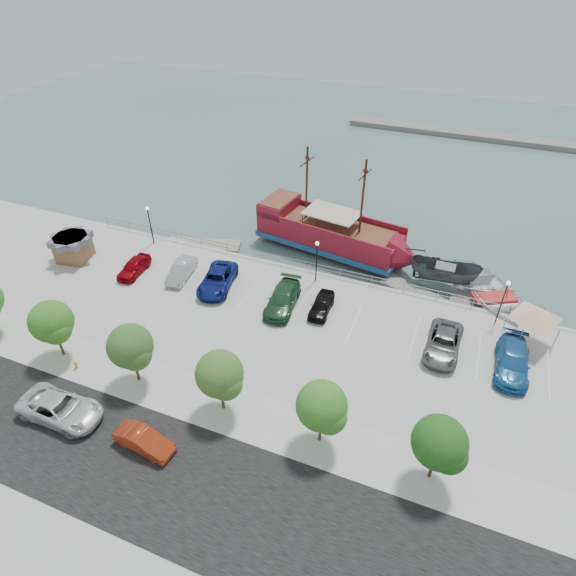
% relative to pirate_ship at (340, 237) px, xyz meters
% --- Properties ---
extents(ground, '(160.00, 160.00, 0.00)m').
position_rel_pirate_ship_xyz_m(ground, '(-0.24, -13.49, -1.88)').
color(ground, '#455F5E').
extents(street, '(100.00, 8.00, 0.04)m').
position_rel_pirate_ship_xyz_m(street, '(-0.24, -29.49, -0.87)').
color(street, black).
rests_on(street, land_slab).
extents(sidewalk, '(100.00, 4.00, 0.05)m').
position_rel_pirate_ship_xyz_m(sidewalk, '(-0.24, -23.49, -0.86)').
color(sidewalk, silver).
rests_on(sidewalk, land_slab).
extents(seawall_railing, '(50.00, 0.06, 1.00)m').
position_rel_pirate_ship_xyz_m(seawall_railing, '(-0.24, -5.69, -0.35)').
color(seawall_railing, gray).
rests_on(seawall_railing, land_slab).
extents(far_shore, '(40.00, 3.00, 0.80)m').
position_rel_pirate_ship_xyz_m(far_shore, '(9.76, 41.51, -1.48)').
color(far_shore, gray).
rests_on(far_shore, ground).
extents(pirate_ship, '(18.03, 7.47, 11.22)m').
position_rel_pirate_ship_xyz_m(pirate_ship, '(0.00, 0.00, 0.00)').
color(pirate_ship, maroon).
rests_on(pirate_ship, ground).
extents(patrol_boat, '(6.62, 2.59, 2.54)m').
position_rel_pirate_ship_xyz_m(patrol_boat, '(10.84, -1.93, -0.61)').
color(patrol_boat, '#44494F').
rests_on(patrol_boat, ground).
extents(speedboat, '(8.84, 9.78, 1.66)m').
position_rel_pirate_ship_xyz_m(speedboat, '(15.62, -3.51, -1.05)').
color(speedboat, white).
rests_on(speedboat, ground).
extents(dock_west, '(8.12, 4.21, 0.45)m').
position_rel_pirate_ship_xyz_m(dock_west, '(-13.89, -4.29, -1.66)').
color(dock_west, gray).
rests_on(dock_west, ground).
extents(dock_mid, '(6.89, 4.31, 0.38)m').
position_rel_pirate_ship_xyz_m(dock_mid, '(8.70, -4.29, -1.69)').
color(dock_mid, gray).
rests_on(dock_mid, ground).
extents(dock_east, '(8.03, 3.57, 0.44)m').
position_rel_pirate_ship_xyz_m(dock_east, '(15.79, -4.29, -1.66)').
color(dock_east, slate).
rests_on(dock_east, ground).
extents(shed, '(3.62, 3.62, 2.58)m').
position_rel_pirate_ship_xyz_m(shed, '(-23.79, -12.33, 0.49)').
color(shed, brown).
rests_on(shed, land_slab).
extents(canopy_tent, '(5.68, 5.68, 3.69)m').
position_rel_pirate_ship_xyz_m(canopy_tent, '(18.19, -8.33, 2.33)').
color(canopy_tent, slate).
rests_on(canopy_tent, land_slab).
extents(street_van, '(5.95, 2.81, 1.64)m').
position_rel_pirate_ship_xyz_m(street_van, '(-11.05, -28.18, -0.06)').
color(street_van, silver).
rests_on(street_van, street).
extents(street_sedan, '(4.19, 1.79, 1.34)m').
position_rel_pirate_ship_xyz_m(street_sedan, '(-4.40, -28.14, -0.21)').
color(street_sedan, '#AE3617').
rests_on(street_sedan, street).
extents(fire_hydrant, '(0.24, 0.24, 0.70)m').
position_rel_pirate_ship_xyz_m(fire_hydrant, '(-13.27, -24.29, -0.50)').
color(fire_hydrant, gold).
rests_on(fire_hydrant, sidewalk).
extents(lamp_post_left, '(0.36, 0.36, 4.28)m').
position_rel_pirate_ship_xyz_m(lamp_post_left, '(-18.24, -6.99, 2.06)').
color(lamp_post_left, black).
rests_on(lamp_post_left, land_slab).
extents(lamp_post_mid, '(0.36, 0.36, 4.28)m').
position_rel_pirate_ship_xyz_m(lamp_post_mid, '(-0.24, -6.99, 2.06)').
color(lamp_post_mid, black).
rests_on(lamp_post_mid, land_slab).
extents(lamp_post_right, '(0.36, 0.36, 4.28)m').
position_rel_pirate_ship_xyz_m(lamp_post_right, '(15.76, -6.99, 2.06)').
color(lamp_post_right, black).
rests_on(lamp_post_right, land_slab).
extents(tree_b, '(3.30, 3.20, 5.00)m').
position_rel_pirate_ship_xyz_m(tree_b, '(-15.09, -23.57, 2.42)').
color(tree_b, '#473321').
rests_on(tree_b, sidewalk).
extents(tree_c, '(3.30, 3.20, 5.00)m').
position_rel_pirate_ship_xyz_m(tree_c, '(-8.09, -23.57, 2.42)').
color(tree_c, '#473321').
rests_on(tree_c, sidewalk).
extents(tree_d, '(3.30, 3.20, 5.00)m').
position_rel_pirate_ship_xyz_m(tree_d, '(-1.09, -23.57, 2.42)').
color(tree_d, '#473321').
rests_on(tree_d, sidewalk).
extents(tree_e, '(3.30, 3.20, 5.00)m').
position_rel_pirate_ship_xyz_m(tree_e, '(5.91, -23.57, 2.42)').
color(tree_e, '#473321').
rests_on(tree_e, sidewalk).
extents(tree_f, '(3.30, 3.20, 5.00)m').
position_rel_pirate_ship_xyz_m(tree_f, '(12.91, -23.57, 2.42)').
color(tree_f, '#473321').
rests_on(tree_f, sidewalk).
extents(parked_car_a, '(1.95, 4.29, 1.43)m').
position_rel_pirate_ship_xyz_m(parked_car_a, '(-16.79, -12.23, -0.17)').
color(parked_car_a, '#8C020B').
rests_on(parked_car_a, land_slab).
extents(parked_car_b, '(2.17, 4.60, 1.46)m').
position_rel_pirate_ship_xyz_m(parked_car_b, '(-12.22, -11.12, -0.15)').
color(parked_car_b, '#B0B0B0').
rests_on(parked_car_b, land_slab).
extents(parked_car_c, '(3.67, 6.11, 1.59)m').
position_rel_pirate_ship_xyz_m(parked_car_c, '(-8.31, -11.25, -0.09)').
color(parked_car_c, navy).
rests_on(parked_car_c, land_slab).
extents(parked_car_d, '(2.84, 5.83, 1.63)m').
position_rel_pirate_ship_xyz_m(parked_car_d, '(-1.66, -11.69, -0.06)').
color(parked_car_d, '#224F2F').
rests_on(parked_car_d, land_slab).
extents(parked_car_e, '(1.80, 4.08, 1.37)m').
position_rel_pirate_ship_xyz_m(parked_car_e, '(1.68, -11.03, -0.20)').
color(parked_car_e, black).
rests_on(parked_car_e, land_slab).
extents(parked_car_g, '(2.69, 5.59, 1.54)m').
position_rel_pirate_ship_xyz_m(parked_car_g, '(12.02, -12.16, -0.11)').
color(parked_car_g, slate).
rests_on(parked_car_g, land_slab).
extents(parked_car_h, '(2.36, 5.74, 1.66)m').
position_rel_pirate_ship_xyz_m(parked_car_h, '(17.03, -12.28, -0.05)').
color(parked_car_h, '#20619F').
rests_on(parked_car_h, land_slab).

